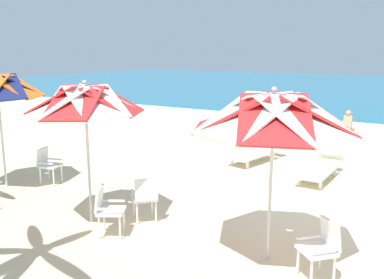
# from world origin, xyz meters

# --- Properties ---
(ground_plane) EXTENTS (80.00, 80.00, 0.00)m
(ground_plane) POSITION_xyz_m (0.00, 0.00, 0.00)
(ground_plane) COLOR beige
(beach_umbrella_0) EXTENTS (2.44, 2.44, 2.64)m
(beach_umbrella_0) POSITION_xyz_m (-0.22, -2.43, 2.24)
(beach_umbrella_0) COLOR silver
(beach_umbrella_0) RESTS_ON ground
(plastic_chair_0) EXTENTS (0.63, 0.63, 0.87)m
(plastic_chair_0) POSITION_xyz_m (0.61, -2.62, 0.50)
(plastic_chair_0) COLOR white
(plastic_chair_0) RESTS_ON ground
(beach_umbrella_1) EXTENTS (2.08, 2.08, 2.63)m
(beach_umbrella_1) POSITION_xyz_m (-3.57, -2.76, 2.25)
(beach_umbrella_1) COLOR silver
(beach_umbrella_1) RESTS_ON ground
(plastic_chair_1) EXTENTS (0.62, 0.60, 0.87)m
(plastic_chair_1) POSITION_xyz_m (-2.90, -3.04, 0.50)
(plastic_chair_1) COLOR white
(plastic_chair_1) RESTS_ON ground
(plastic_chair_2) EXTENTS (0.63, 0.63, 0.87)m
(plastic_chair_2) POSITION_xyz_m (-2.71, -2.23, 0.50)
(plastic_chair_2) COLOR white
(plastic_chair_2) RESTS_ON ground
(plastic_chair_3) EXTENTS (0.57, 0.55, 0.87)m
(plastic_chair_3) POSITION_xyz_m (-6.12, -1.56, 0.50)
(plastic_chair_3) COLOR white
(plastic_chair_3) RESTS_ON ground
(sun_lounger_1) EXTENTS (0.69, 2.16, 0.62)m
(sun_lounger_1) POSITION_xyz_m (-0.62, 2.18, 0.28)
(sun_lounger_1) COLOR white
(sun_lounger_1) RESTS_ON ground
(sun_lounger_2) EXTENTS (1.07, 2.23, 0.62)m
(sun_lounger_2) POSITION_xyz_m (-2.60, 2.93, 0.28)
(sun_lounger_2) COLOR white
(sun_lounger_2) RESTS_ON ground
(beachgoer_seated) EXTENTS (0.30, 0.93, 0.92)m
(beachgoer_seated) POSITION_xyz_m (-1.23, 8.63, 0.29)
(beachgoer_seated) COLOR red
(beachgoer_seated) RESTS_ON ground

